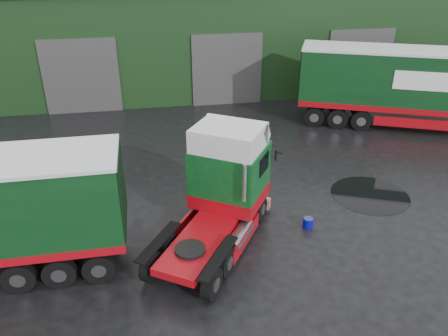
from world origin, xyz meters
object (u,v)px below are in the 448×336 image
Objects in this scene: hero_tractor at (210,198)px; wash_bucket at (308,223)px; warehouse at (211,30)px; lorry_right at (419,90)px; tree_back_b at (281,2)px.

hero_tractor is 3.72m from wash_bucket.
wash_bucket is at bearing 41.10° from hero_tractor.
wash_bucket is (0.28, -18.90, -3.00)m from warehouse.
tree_back_b reaches higher than lorry_right.
hero_tractor is 16.55× the size of wash_bucket.
lorry_right is 44.07× the size of wash_bucket.
lorry_right is at bearing 67.36° from hero_tractor.
warehouse is 14.31m from lorry_right.
hero_tractor is (-3.04, -19.39, -1.41)m from warehouse.
warehouse is at bearing 113.91° from hero_tractor.
hero_tractor is 0.75× the size of tree_back_b.
lorry_right is at bearing 42.14° from wash_bucket.
warehouse is 19.67m from hero_tractor.
tree_back_b is (7.72, 28.90, 3.59)m from wash_bucket.
wash_bucket is (3.33, 0.48, -1.59)m from hero_tractor.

